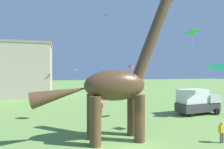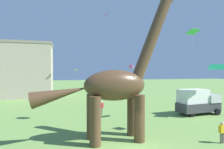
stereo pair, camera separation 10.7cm
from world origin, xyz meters
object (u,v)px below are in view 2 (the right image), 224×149
kite_near_low (76,70)px  kite_mid_right (217,67)px  kite_high_right (107,15)px  person_strolling_adult (222,130)px  parked_box_truck (198,101)px  dinosaur_sculpture (114,85)px  person_vendor_side (101,106)px  kite_far_right (193,32)px  kite_mid_center (133,67)px

kite_near_low → kite_mid_right: kite_mid_right is taller
kite_near_low → kite_mid_right: bearing=-40.0°
kite_near_low → kite_high_right: size_ratio=0.71×
person_strolling_adult → kite_mid_right: size_ratio=0.79×
kite_mid_right → parked_box_truck: bearing=102.9°
dinosaur_sculpture → person_vendor_side: size_ratio=7.00×
person_strolling_adult → kite_near_low: 21.82m
kite_near_low → kite_high_right: bearing=37.0°
person_strolling_adult → kite_far_right: bearing=1.6°
kite_far_right → kite_high_right: kite_high_right is taller
parked_box_truck → kite_mid_right: bearing=-82.8°
parked_box_truck → kite_far_right: kite_far_right is taller
dinosaur_sculpture → kite_far_right: dinosaur_sculpture is taller
person_vendor_side → kite_near_low: 9.00m
person_strolling_adult → kite_mid_center: (1.12, 21.43, 5.44)m
dinosaur_sculpture → kite_mid_right: bearing=31.0°
kite_near_low → person_vendor_side: bearing=-70.3°
kite_mid_center → dinosaur_sculpture: bearing=-115.2°
kite_near_low → kite_mid_center: bearing=12.6°
person_strolling_adult → kite_near_low: (-9.48, 19.06, 4.79)m
kite_mid_center → kite_near_low: (-10.59, -2.37, -0.65)m
kite_mid_right → kite_near_low: bearing=140.0°
person_strolling_adult → kite_far_right: kite_far_right is taller
parked_box_truck → kite_mid_right: (0.57, -2.47, 4.34)m
dinosaur_sculpture → kite_far_right: size_ratio=6.68×
person_vendor_side → kite_far_right: bearing=156.4°
person_strolling_adult → kite_near_low: size_ratio=1.85×
kite_mid_center → kite_far_right: kite_far_right is taller
parked_box_truck → kite_mid_center: (-3.94, 12.56, 4.76)m
kite_near_low → kite_mid_right: 19.71m
kite_mid_center → kite_high_right: (-4.53, 2.19, 9.95)m
kite_far_right → kite_mid_right: bearing=0.9°
person_vendor_side → person_strolling_adult: (6.89, -11.85, -0.07)m
kite_near_low → kite_far_right: (11.82, -12.72, 4.10)m
person_vendor_side → kite_near_low: kite_near_low is taller
person_strolling_adult → kite_mid_right: bearing=-19.5°
kite_far_right → kite_high_right: (-5.76, 17.28, 6.50)m
kite_near_low → kite_high_right: (6.06, 4.56, 10.59)m
kite_far_right → parked_box_truck: bearing=43.0°
dinosaur_sculpture → person_vendor_side: bearing=100.6°
person_vendor_side → kite_near_low: size_ratio=1.98×
kite_mid_right → dinosaur_sculpture: bearing=-164.6°
dinosaur_sculpture → kite_mid_center: bearing=80.4°
kite_mid_center → parked_box_truck: bearing=-72.6°
parked_box_truck → person_vendor_side: parked_box_truck is taller
dinosaur_sculpture → kite_high_right: bearing=94.0°
person_vendor_side → kite_mid_center: bearing=-122.7°
dinosaur_sculpture → person_strolling_adult: 8.83m
kite_high_right → kite_mid_right: bearing=-62.3°
kite_high_right → dinosaur_sculpture: bearing=-101.6°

